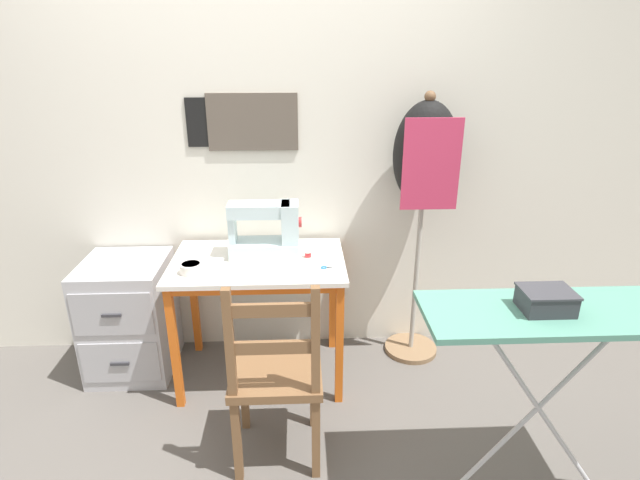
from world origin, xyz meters
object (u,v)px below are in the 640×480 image
Objects in this scene: thread_spool_near_machine at (308,254)px; filing_cabinet at (130,317)px; ironing_board at (555,322)px; storage_box at (546,300)px; dress_form at (425,168)px; fabric_bowl at (191,268)px; sewing_machine at (268,231)px; scissors at (329,268)px; wooden_chair at (276,375)px.

thread_spool_near_machine is 1.10m from filing_cabinet.
ironing_board is 5.28× the size of storage_box.
filing_cabinet is at bearing -176.85° from dress_form.
thread_spool_near_machine is 0.04× the size of ironing_board.
dress_form is at bearing 15.23° from fabric_bowl.
filing_cabinet is (-0.81, 0.03, -0.52)m from sewing_machine.
scissors is at bearing -55.12° from thread_spool_near_machine.
scissors is (0.31, -0.19, -0.14)m from sewing_machine.
storage_box is (-0.05, -0.00, 0.09)m from ironing_board.
wooden_chair is 1.16m from ironing_board.
scissors is 0.18m from thread_spool_near_machine.
sewing_machine is 0.45m from fabric_bowl.
ironing_board reaches higher than scissors.
ironing_board is 0.11m from storage_box.
wooden_chair is at bearing -103.46° from thread_spool_near_machine.
ironing_board is (0.91, -0.89, 0.09)m from thread_spool_near_machine.
ironing_board is (0.81, -0.74, 0.10)m from scissors.
storage_box is at bearing -78.37° from dress_form.
sewing_machine is at bearing 140.31° from ironing_board.
filing_cabinet is at bearing 178.01° from sewing_machine.
scissors is 2.82× the size of thread_spool_near_machine.
dress_form is 8.30× the size of storage_box.
fabric_bowl is 0.65m from filing_cabinet.
scissors is 0.65× the size of storage_box.
fabric_bowl is 0.12× the size of wooden_chair.
filing_cabinet is at bearing 140.08° from wooden_chair.
sewing_machine is at bearing 168.62° from thread_spool_near_machine.
scissors is 1.10m from ironing_board.
fabric_bowl is 0.17× the size of filing_cabinet.
fabric_bowl is 1.35m from dress_form.
dress_form is (1.23, 0.34, 0.42)m from fabric_bowl.
fabric_bowl is 0.62m from thread_spool_near_machine.
thread_spool_near_machine is at bearing 135.71° from ironing_board.
scissors reaches higher than filing_cabinet.
scissors is 0.08× the size of dress_form.
dress_form reaches higher than thread_spool_near_machine.
sewing_machine reaches higher than wooden_chair.
thread_spool_near_machine is 1.27m from ironing_board.
ironing_board is at bearing -25.46° from fabric_bowl.
scissors is 0.77m from dress_form.
sewing_machine is at bearing 148.77° from scissors.
wooden_chair reaches higher than thread_spool_near_machine.
scissors is at bearing 135.60° from storage_box.
storage_box reaches higher than scissors.
fabric_bowl is at bearing -29.35° from filing_cabinet.
scissors is 0.13× the size of wooden_chair.
wooden_chair is (-0.16, -0.66, -0.29)m from thread_spool_near_machine.
thread_spool_near_machine is 0.06× the size of filing_cabinet.
ironing_board is (1.07, -0.23, 0.38)m from wooden_chair.
ironing_board is at bearing -75.75° from dress_form.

